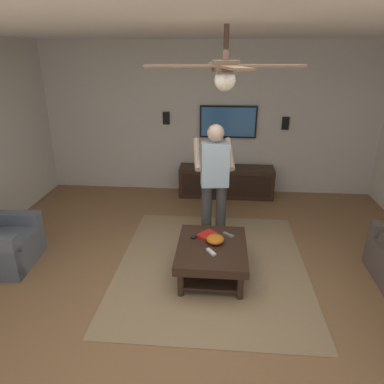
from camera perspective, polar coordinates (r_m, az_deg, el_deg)
ground_plane at (r=3.94m, az=0.45°, el=-17.32°), size 7.94×7.94×0.00m
wall_back_tv at (r=6.51m, az=2.83°, el=11.67°), size 0.10×6.23×2.69m
ceiling_slab at (r=3.07m, az=0.62°, el=26.55°), size 6.82×6.23×0.10m
area_rug at (r=4.49m, az=3.24°, el=-11.72°), size 2.70×2.30×0.01m
coffee_table at (r=4.17m, az=3.24°, el=-9.92°), size 1.00×0.80×0.40m
media_console at (r=6.46m, az=5.56°, el=1.69°), size 0.45×1.70×0.55m
tv at (r=6.42m, az=5.89°, el=11.27°), size 0.05×1.01×0.57m
person_standing at (r=4.69m, az=3.66°, el=2.46°), size 0.58×0.59×1.64m
bowl at (r=4.15m, az=3.79°, el=-7.68°), size 0.21×0.21×0.09m
remote_white at (r=3.97m, az=3.12°, el=-9.71°), size 0.15×0.12×0.02m
remote_black at (r=4.28m, az=0.65°, el=-7.14°), size 0.15×0.11×0.02m
remote_grey at (r=4.33m, az=5.93°, el=-6.93°), size 0.13×0.14×0.02m
book at (r=4.29m, az=2.49°, el=-6.99°), size 0.27×0.27×0.04m
vase_round at (r=6.39m, az=4.84°, el=5.11°), size 0.22×0.22×0.22m
wall_speaker_left at (r=6.53m, az=14.94°, el=10.75°), size 0.06×0.12×0.22m
wall_speaker_right at (r=6.50m, az=-4.20°, el=11.87°), size 0.06×0.12×0.22m
ceiling_fan at (r=2.75m, az=5.44°, el=19.11°), size 1.20×1.20×0.46m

